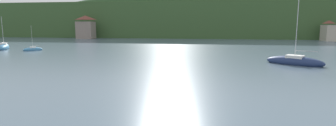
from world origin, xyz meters
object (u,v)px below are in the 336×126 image
at_px(shore_building_west, 86,27).
at_px(sailboat_far_9, 4,47).
at_px(sailboat_far_7, 33,49).
at_px(shore_building_westcentral, 328,31).
at_px(sailboat_far_4, 295,61).

distance_m(shore_building_west, sailboat_far_9, 44.54).
height_order(shore_building_west, sailboat_far_9, shore_building_west).
bearing_deg(sailboat_far_9, sailboat_far_7, -136.73).
height_order(shore_building_westcentral, sailboat_far_9, sailboat_far_9).
height_order(shore_building_west, sailboat_far_4, sailboat_far_4).
distance_m(shore_building_west, sailboat_far_4, 86.02).
bearing_deg(shore_building_west, sailboat_far_7, -77.88).
relative_size(shore_building_west, shore_building_westcentral, 1.29).
distance_m(shore_building_west, shore_building_westcentral, 90.77).
bearing_deg(shore_building_westcentral, sailboat_far_4, -115.47).
relative_size(shore_building_westcentral, sailboat_far_7, 1.20).
xyz_separation_m(shore_building_westcentral, sailboat_far_9, (-90.16, -44.91, -3.04)).
bearing_deg(shore_building_west, shore_building_westcentral, 0.35).
bearing_deg(sailboat_far_4, sailboat_far_9, 17.90).
bearing_deg(shore_building_west, sailboat_far_9, -89.22).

